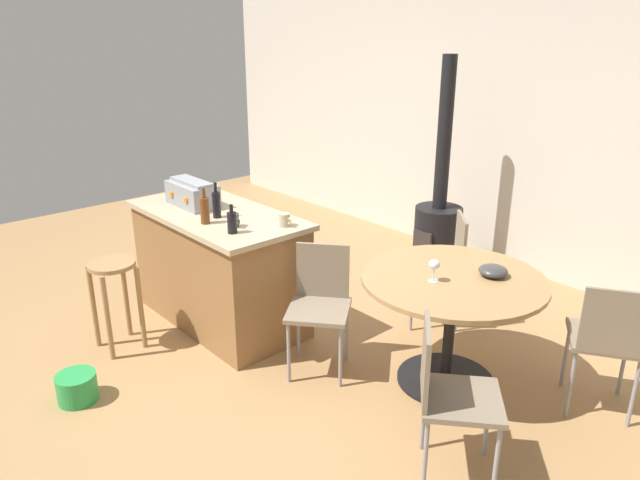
# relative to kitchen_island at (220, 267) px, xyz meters

# --- Properties ---
(ground_plane) EXTENTS (8.80, 8.80, 0.00)m
(ground_plane) POSITION_rel_kitchen_island_xyz_m (0.63, -0.05, -0.45)
(ground_plane) COLOR #A37A4C
(back_wall) EXTENTS (8.00, 0.10, 2.70)m
(back_wall) POSITION_rel_kitchen_island_xyz_m (0.63, 2.73, 0.90)
(back_wall) COLOR beige
(back_wall) RESTS_ON ground_plane
(kitchen_island) EXTENTS (1.50, 0.76, 0.90)m
(kitchen_island) POSITION_rel_kitchen_island_xyz_m (0.00, 0.00, 0.00)
(kitchen_island) COLOR olive
(kitchen_island) RESTS_ON ground_plane
(wooden_stool) EXTENTS (0.33, 0.33, 0.67)m
(wooden_stool) POSITION_rel_kitchen_island_xyz_m (-0.13, -0.79, 0.03)
(wooden_stool) COLOR #A37A4C
(wooden_stool) RESTS_ON ground_plane
(dining_table) EXTENTS (1.15, 1.15, 0.75)m
(dining_table) POSITION_rel_kitchen_island_xyz_m (1.73, 0.62, 0.13)
(dining_table) COLOR black
(dining_table) RESTS_ON ground_plane
(folding_chair_near) EXTENTS (0.56, 0.56, 0.86)m
(folding_chair_near) POSITION_rel_kitchen_island_xyz_m (2.24, -0.09, 0.06)
(folding_chair_near) COLOR #7F705B
(folding_chair_near) RESTS_ON ground_plane
(folding_chair_far) EXTENTS (0.55, 0.55, 0.87)m
(folding_chair_far) POSITION_rel_kitchen_island_xyz_m (2.54, 1.03, 0.06)
(folding_chair_far) COLOR #7F705B
(folding_chair_far) RESTS_ON ground_plane
(folding_chair_left) EXTENTS (0.57, 0.57, 0.88)m
(folding_chair_left) POSITION_rel_kitchen_island_xyz_m (1.18, 1.27, 0.07)
(folding_chair_left) COLOR #7F705B
(folding_chair_left) RESTS_ON ground_plane
(folding_chair_right) EXTENTS (0.56, 0.56, 0.85)m
(folding_chair_right) POSITION_rel_kitchen_island_xyz_m (1.03, 0.13, 0.05)
(folding_chair_right) COLOR #7F705B
(folding_chair_right) RESTS_ON ground_plane
(wood_stove) EXTENTS (0.44, 0.45, 1.99)m
(wood_stove) POSITION_rel_kitchen_island_xyz_m (0.52, 2.07, 0.03)
(wood_stove) COLOR black
(wood_stove) RESTS_ON ground_plane
(toolbox) EXTENTS (0.45, 0.25, 0.20)m
(toolbox) POSITION_rel_kitchen_island_xyz_m (-0.27, -0.04, 0.54)
(toolbox) COLOR gray
(toolbox) RESTS_ON kitchen_island
(bottle_0) EXTENTS (0.06, 0.06, 0.26)m
(bottle_0) POSITION_rel_kitchen_island_xyz_m (0.12, -0.06, 0.55)
(bottle_0) COLOR black
(bottle_0) RESTS_ON kitchen_island
(bottle_1) EXTENTS (0.07, 0.07, 0.20)m
(bottle_1) POSITION_rel_kitchen_island_xyz_m (0.48, -0.17, 0.53)
(bottle_1) COLOR black
(bottle_1) RESTS_ON kitchen_island
(bottle_2) EXTENTS (0.06, 0.06, 0.26)m
(bottle_2) POSITION_rel_kitchen_island_xyz_m (0.18, -0.20, 0.55)
(bottle_2) COLOR #603314
(bottle_2) RESTS_ON kitchen_island
(cup_0) EXTENTS (0.11, 0.07, 0.10)m
(cup_0) POSITION_rel_kitchen_island_xyz_m (0.38, -0.09, 0.50)
(cup_0) COLOR #383838
(cup_0) RESTS_ON kitchen_island
(cup_1) EXTENTS (0.11, 0.08, 0.10)m
(cup_1) POSITION_rel_kitchen_island_xyz_m (-0.59, 0.16, 0.50)
(cup_1) COLOR tan
(cup_1) RESTS_ON kitchen_island
(cup_2) EXTENTS (0.12, 0.08, 0.09)m
(cup_2) POSITION_rel_kitchen_island_xyz_m (0.60, 0.18, 0.49)
(cup_2) COLOR tan
(cup_2) RESTS_ON kitchen_island
(wine_glass) EXTENTS (0.07, 0.07, 0.14)m
(wine_glass) POSITION_rel_kitchen_island_xyz_m (1.69, 0.47, 0.41)
(wine_glass) COLOR silver
(wine_glass) RESTS_ON dining_table
(serving_bowl) EXTENTS (0.18, 0.18, 0.07)m
(serving_bowl) POSITION_rel_kitchen_island_xyz_m (1.88, 0.81, 0.33)
(serving_bowl) COLOR #383838
(serving_bowl) RESTS_ON dining_table
(plastic_bucket) EXTENTS (0.25, 0.25, 0.18)m
(plastic_bucket) POSITION_rel_kitchen_island_xyz_m (0.32, -1.28, -0.36)
(plastic_bucket) COLOR green
(plastic_bucket) RESTS_ON ground_plane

